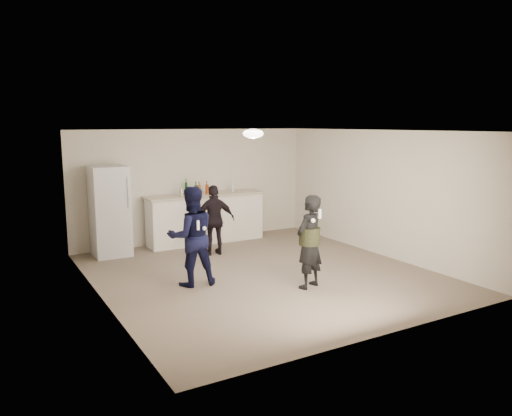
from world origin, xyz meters
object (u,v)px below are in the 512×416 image
man (191,236)px  woman (309,242)px  shaker (181,192)px  spectator (215,220)px  counter (206,219)px  fridge (110,211)px

man → woman: (1.59, -1.06, -0.06)m
man → woman: man is taller
shaker → spectator: size_ratio=0.12×
counter → spectator: (-0.28, -1.06, 0.18)m
fridge → man: fridge is taller
fridge → spectator: size_ratio=1.27×
woman → spectator: 2.67m
woman → spectator: woman is taller
fridge → shaker: fridge is taller
shaker → spectator: bearing=-73.4°
counter → woman: woman is taller
woman → spectator: (-0.44, 2.63, -0.05)m
counter → shaker: shaker is taller
woman → shaker: bearing=-98.5°
fridge → woman: 4.27m
counter → spectator: spectator is taller
spectator → shaker: bearing=-63.6°
man → woman: bearing=153.4°
shaker → woman: woman is taller
man → spectator: (1.15, 1.57, -0.11)m
man → spectator: man is taller
fridge → woman: fridge is taller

